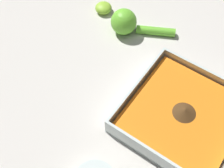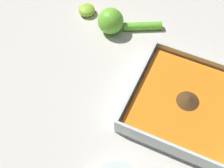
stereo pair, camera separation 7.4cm
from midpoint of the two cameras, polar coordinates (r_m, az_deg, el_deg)
ground_plane at (r=0.74m, az=12.49°, el=-6.31°), size 4.00×4.00×0.00m
square_dish at (r=0.73m, az=15.68°, el=-5.88°), size 0.25×0.25×0.05m
lemon_squeezer at (r=0.86m, az=5.45°, el=10.90°), size 0.11×0.17×0.07m
lemon_half at (r=0.93m, az=0.77°, el=13.61°), size 0.05×0.05×0.03m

